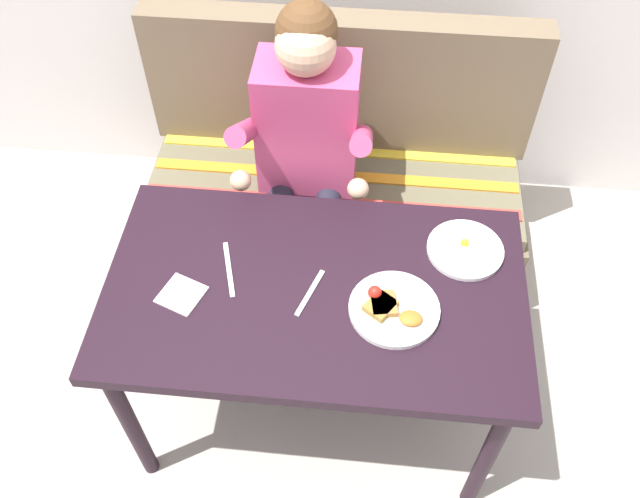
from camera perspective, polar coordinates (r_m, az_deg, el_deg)
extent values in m
plane|color=#ABA397|center=(2.55, -0.34, -12.89)|extent=(8.00, 8.00, 0.00)
cube|color=black|center=(1.94, -0.44, -3.62)|extent=(1.20, 0.70, 0.04)
cylinder|color=black|center=(2.21, -15.68, -13.98)|extent=(0.05, 0.05, 0.69)
cylinder|color=black|center=(2.15, 13.86, -16.67)|extent=(0.05, 0.05, 0.69)
cylinder|color=black|center=(2.49, -12.15, -1.98)|extent=(0.05, 0.05, 0.69)
cylinder|color=black|center=(2.43, 13.12, -3.97)|extent=(0.05, 0.05, 0.69)
cube|color=brown|center=(2.78, 1.16, 2.35)|extent=(1.44, 0.56, 0.40)
cube|color=#635E46|center=(2.62, 1.23, 5.68)|extent=(1.40, 0.52, 0.06)
cube|color=brown|center=(2.58, 1.78, 13.84)|extent=(1.44, 0.12, 0.54)
cube|color=#C63D33|center=(2.49, 0.97, 3.95)|extent=(1.38, 0.05, 0.01)
cube|color=orange|center=(2.59, 1.25, 6.21)|extent=(1.38, 0.05, 0.01)
cube|color=yellow|center=(2.69, 1.50, 8.30)|extent=(1.38, 0.05, 0.01)
cube|color=#C14270|center=(2.35, -1.04, 10.46)|extent=(0.34, 0.22, 0.48)
sphere|color=#DBAD89|center=(2.14, -1.23, 16.74)|extent=(0.19, 0.19, 0.19)
sphere|color=brown|center=(2.15, -1.15, 17.85)|extent=(0.19, 0.19, 0.19)
cylinder|color=#C14270|center=(2.23, -6.40, 9.74)|extent=(0.07, 0.29, 0.23)
cylinder|color=#C14270|center=(2.19, 3.53, 9.14)|extent=(0.07, 0.29, 0.23)
sphere|color=#DBAD89|center=(2.21, -6.70, 5.74)|extent=(0.07, 0.07, 0.07)
sphere|color=#DBAD89|center=(2.17, 3.22, 5.07)|extent=(0.07, 0.07, 0.07)
cylinder|color=#232333|center=(2.41, -3.42, 3.60)|extent=(0.09, 0.34, 0.09)
cylinder|color=#232333|center=(2.50, -3.67, -3.30)|extent=(0.08, 0.08, 0.52)
cube|color=black|center=(2.67, -3.60, -7.29)|extent=(0.09, 0.20, 0.05)
cylinder|color=#232333|center=(2.39, 0.62, 3.31)|extent=(0.09, 0.34, 0.09)
cylinder|color=#232333|center=(2.49, 0.21, -3.62)|extent=(0.08, 0.08, 0.52)
cube|color=black|center=(2.65, 0.07, -7.61)|extent=(0.09, 0.20, 0.05)
cylinder|color=white|center=(1.88, 6.26, -5.04)|extent=(0.25, 0.25, 0.02)
cube|color=#9B6831|center=(1.87, 5.38, -4.62)|extent=(0.08, 0.09, 0.02)
cube|color=olive|center=(1.86, 5.10, -4.79)|extent=(0.10, 0.10, 0.02)
sphere|color=red|center=(1.88, 4.63, -3.67)|extent=(0.04, 0.04, 0.04)
ellipsoid|color=#CC6623|center=(1.85, 7.64, -5.79)|extent=(0.06, 0.05, 0.02)
cylinder|color=white|center=(2.04, 12.12, -0.05)|extent=(0.23, 0.23, 0.01)
ellipsoid|color=white|center=(2.03, 12.17, 0.16)|extent=(0.09, 0.08, 0.01)
sphere|color=yellow|center=(2.03, 12.08, 0.50)|extent=(0.03, 0.03, 0.03)
cube|color=white|center=(1.94, -11.59, -3.77)|extent=(0.15, 0.14, 0.01)
cube|color=silver|center=(1.91, -0.85, -3.70)|extent=(0.07, 0.16, 0.00)
cube|color=silver|center=(1.97, -7.67, -1.70)|extent=(0.07, 0.20, 0.00)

